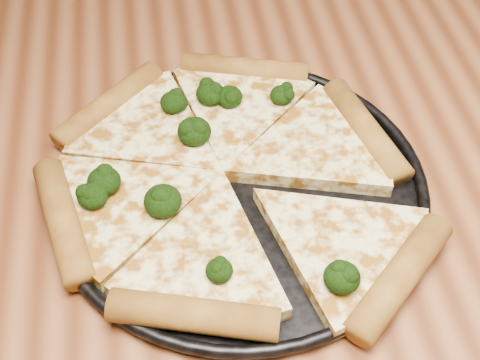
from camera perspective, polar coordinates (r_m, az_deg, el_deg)
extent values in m
cube|color=brown|center=(0.65, 9.74, -1.47)|extent=(1.20, 0.90, 0.04)
cylinder|color=black|center=(0.61, 0.00, -0.80)|extent=(0.34, 0.34, 0.01)
torus|color=black|center=(0.61, 0.00, -0.37)|extent=(0.35, 0.35, 0.01)
cylinder|color=#A27028|center=(0.66, 10.81, 4.26)|extent=(0.06, 0.14, 0.03)
cylinder|color=#A27028|center=(0.72, 0.44, 9.52)|extent=(0.14, 0.07, 0.03)
cylinder|color=#A27028|center=(0.69, -11.25, 6.36)|extent=(0.12, 0.11, 0.03)
cylinder|color=#A27028|center=(0.59, -15.05, -3.43)|extent=(0.06, 0.14, 0.03)
cylinder|color=#A27028|center=(0.52, -4.03, -11.56)|extent=(0.14, 0.07, 0.03)
cylinder|color=#A27028|center=(0.55, 13.66, -8.15)|extent=(0.12, 0.11, 0.03)
ellipsoid|color=black|center=(0.57, -6.70, -1.81)|extent=(0.03, 0.03, 0.03)
ellipsoid|color=black|center=(0.67, -2.58, 7.50)|extent=(0.03, 0.03, 0.02)
ellipsoid|color=black|center=(0.67, -0.91, 7.22)|extent=(0.03, 0.03, 0.02)
ellipsoid|color=black|center=(0.53, -1.81, -7.82)|extent=(0.02, 0.02, 0.02)
ellipsoid|color=black|center=(0.66, -5.79, 6.71)|extent=(0.03, 0.03, 0.02)
ellipsoid|color=black|center=(0.67, 3.63, 7.35)|extent=(0.02, 0.02, 0.02)
ellipsoid|color=black|center=(0.53, 8.80, -8.32)|extent=(0.03, 0.03, 0.02)
ellipsoid|color=black|center=(0.59, -12.64, -1.34)|extent=(0.03, 0.03, 0.02)
ellipsoid|color=black|center=(0.63, -3.97, 4.23)|extent=(0.03, 0.03, 0.02)
ellipsoid|color=black|center=(0.66, -5.49, 6.67)|extent=(0.02, 0.02, 0.02)
ellipsoid|color=black|center=(0.60, -11.68, -0.10)|extent=(0.03, 0.03, 0.02)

